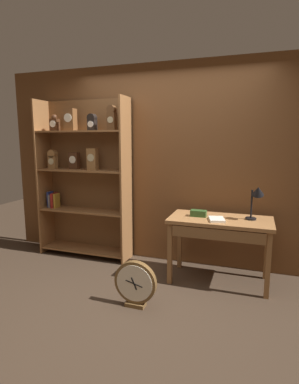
{
  "coord_description": "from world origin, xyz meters",
  "views": [
    {
      "loc": [
        1.07,
        -2.56,
        1.63
      ],
      "look_at": [
        -0.02,
        0.6,
        1.06
      ],
      "focal_mm": 28.78,
      "sensor_mm": 36.0,
      "label": 1
    }
  ],
  "objects_px": {
    "round_clock_large": "(135,284)",
    "bookshelf": "(84,176)",
    "open_repair_manual": "(217,219)",
    "toolbox_small": "(198,213)",
    "desk_lamp": "(257,196)",
    "workbench": "(220,227)"
  },
  "relations": [
    {
      "from": "round_clock_large",
      "to": "bookshelf",
      "type": "bearing_deg",
      "value": 137.62
    },
    {
      "from": "desk_lamp",
      "to": "toolbox_small",
      "type": "xyz_separation_m",
      "value": [
        -0.62,
        -0.01,
        -0.24
      ]
    },
    {
      "from": "bookshelf",
      "to": "workbench",
      "type": "bearing_deg",
      "value": -8.57
    },
    {
      "from": "toolbox_small",
      "to": "open_repair_manual",
      "type": "relative_size",
      "value": 0.82
    },
    {
      "from": "round_clock_large",
      "to": "open_repair_manual",
      "type": "bearing_deg",
      "value": 47.1
    },
    {
      "from": "desk_lamp",
      "to": "open_repair_manual",
      "type": "xyz_separation_m",
      "value": [
        -0.4,
        -0.13,
        -0.27
      ]
    },
    {
      "from": "bookshelf",
      "to": "open_repair_manual",
      "type": "xyz_separation_m",
      "value": [
        1.88,
        -0.37,
        -0.36
      ]
    },
    {
      "from": "open_repair_manual",
      "to": "round_clock_large",
      "type": "height_order",
      "value": "open_repair_manual"
    },
    {
      "from": "open_repair_manual",
      "to": "bookshelf",
      "type": "bearing_deg",
      "value": 154.97
    },
    {
      "from": "toolbox_small",
      "to": "open_repair_manual",
      "type": "xyz_separation_m",
      "value": [
        0.22,
        -0.11,
        -0.02
      ]
    },
    {
      "from": "open_repair_manual",
      "to": "workbench",
      "type": "bearing_deg",
      "value": 55.79
    },
    {
      "from": "bookshelf",
      "to": "workbench",
      "type": "xyz_separation_m",
      "value": [
        1.91,
        -0.29,
        -0.47
      ]
    },
    {
      "from": "bookshelf",
      "to": "open_repair_manual",
      "type": "bearing_deg",
      "value": -11.04
    },
    {
      "from": "workbench",
      "to": "round_clock_large",
      "type": "xyz_separation_m",
      "value": [
        -0.71,
        -0.81,
        -0.41
      ]
    },
    {
      "from": "desk_lamp",
      "to": "round_clock_large",
      "type": "relative_size",
      "value": 0.87
    },
    {
      "from": "bookshelf",
      "to": "toolbox_small",
      "type": "height_order",
      "value": "bookshelf"
    },
    {
      "from": "bookshelf",
      "to": "open_repair_manual",
      "type": "distance_m",
      "value": 1.95
    },
    {
      "from": "toolbox_small",
      "to": "workbench",
      "type": "bearing_deg",
      "value": -7.33
    },
    {
      "from": "open_repair_manual",
      "to": "toolbox_small",
      "type": "bearing_deg",
      "value": 139.38
    },
    {
      "from": "workbench",
      "to": "desk_lamp",
      "type": "height_order",
      "value": "desk_lamp"
    },
    {
      "from": "toolbox_small",
      "to": "bookshelf",
      "type": "bearing_deg",
      "value": 171.24
    },
    {
      "from": "workbench",
      "to": "round_clock_large",
      "type": "relative_size",
      "value": 2.44
    }
  ]
}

